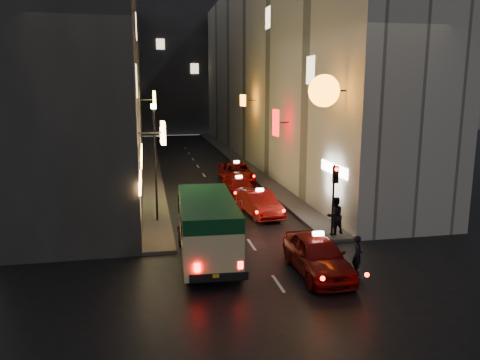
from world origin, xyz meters
TOP-DOWN VIEW (x-y plane):
  - ground at (0.00, 0.00)m, footprint 120.00×120.00m
  - building_left at (-8.00, 33.99)m, footprint 7.47×52.19m
  - building_right at (8.00, 34.00)m, footprint 7.90×52.00m
  - building_far at (0.00, 66.00)m, footprint 30.00×10.00m
  - sidewalk_left at (-4.25, 34.00)m, footprint 1.50×52.00m
  - sidewalk_right at (4.25, 34.00)m, footprint 1.50×52.00m
  - minibus at (-2.27, 6.89)m, footprint 2.50×6.35m
  - taxi_near at (1.78, 4.67)m, footprint 2.34×5.68m
  - taxi_second at (1.58, 13.41)m, footprint 2.70×5.38m
  - taxi_third at (1.34, 18.21)m, footprint 2.38×4.85m
  - taxi_far at (2.11, 23.01)m, footprint 2.77×5.75m
  - pedestrian_crossing at (3.30, 4.32)m, footprint 0.52×0.66m
  - pedestrian_sidewalk at (4.23, 8.86)m, footprint 0.91×0.72m
  - traffic_light at (4.00, 8.47)m, footprint 0.26×0.43m
  - lamp_post at (-4.20, 13.00)m, footprint 0.28×0.28m

SIDE VIEW (x-z plane):
  - ground at x=0.00m, z-range 0.00..0.00m
  - sidewalk_left at x=-4.25m, z-range 0.00..0.15m
  - sidewalk_right at x=4.25m, z-range 0.00..0.15m
  - taxi_third at x=1.34m, z-range -0.08..1.58m
  - taxi_second at x=1.58m, z-range -0.08..1.73m
  - pedestrian_crossing at x=3.30m, z-range 0.00..1.77m
  - taxi_far at x=2.11m, z-range -0.08..1.86m
  - taxi_near at x=1.78m, z-range -0.08..1.89m
  - pedestrian_sidewalk at x=4.23m, z-range 0.15..2.25m
  - minibus at x=-2.27m, z-range 0.35..3.04m
  - traffic_light at x=4.00m, z-range 0.94..4.44m
  - lamp_post at x=-4.20m, z-range 0.61..6.84m
  - building_left at x=-8.00m, z-range 0.00..18.00m
  - building_right at x=8.00m, z-range 0.00..18.00m
  - building_far at x=0.00m, z-range 0.00..22.00m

